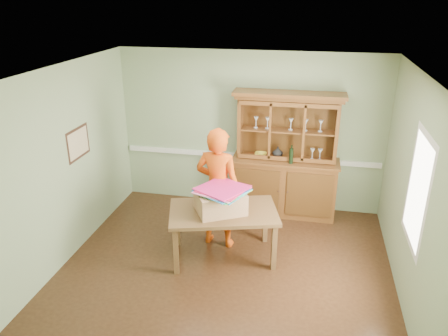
% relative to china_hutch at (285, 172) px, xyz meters
% --- Properties ---
extents(floor, '(4.50, 4.50, 0.00)m').
position_rel_china_hutch_xyz_m(floor, '(-0.64, -1.76, -0.74)').
color(floor, '#482B17').
rests_on(floor, ground).
extents(ceiling, '(4.50, 4.50, 0.00)m').
position_rel_china_hutch_xyz_m(ceiling, '(-0.64, -1.76, 1.96)').
color(ceiling, white).
rests_on(ceiling, wall_back).
extents(wall_back, '(4.50, 0.00, 4.50)m').
position_rel_china_hutch_xyz_m(wall_back, '(-0.64, 0.24, 0.61)').
color(wall_back, '#8BA27A').
rests_on(wall_back, floor).
extents(wall_left, '(0.00, 4.00, 4.00)m').
position_rel_china_hutch_xyz_m(wall_left, '(-2.89, -1.76, 0.61)').
color(wall_left, '#8BA27A').
rests_on(wall_left, floor).
extents(wall_right, '(0.00, 4.00, 4.00)m').
position_rel_china_hutch_xyz_m(wall_right, '(1.61, -1.76, 0.61)').
color(wall_right, '#8BA27A').
rests_on(wall_right, floor).
extents(wall_front, '(4.50, 0.00, 4.50)m').
position_rel_china_hutch_xyz_m(wall_front, '(-0.64, -3.76, 0.61)').
color(wall_front, '#8BA27A').
rests_on(wall_front, floor).
extents(chair_rail, '(4.41, 0.05, 0.08)m').
position_rel_china_hutch_xyz_m(chair_rail, '(-0.64, 0.21, 0.16)').
color(chair_rail, white).
rests_on(chair_rail, wall_back).
extents(framed_map, '(0.03, 0.60, 0.46)m').
position_rel_china_hutch_xyz_m(framed_map, '(-2.87, -1.46, 0.81)').
color(framed_map, '#362015').
rests_on(framed_map, wall_left).
extents(window_panel, '(0.03, 0.96, 1.36)m').
position_rel_china_hutch_xyz_m(window_panel, '(1.59, -2.06, 0.76)').
color(window_panel, white).
rests_on(window_panel, wall_right).
extents(china_hutch, '(1.78, 0.59, 2.09)m').
position_rel_china_hutch_xyz_m(china_hutch, '(0.00, 0.00, 0.00)').
color(china_hutch, brown).
rests_on(china_hutch, floor).
extents(dining_table, '(1.67, 1.26, 0.74)m').
position_rel_china_hutch_xyz_m(dining_table, '(-0.73, -1.56, -0.08)').
color(dining_table, brown).
rests_on(dining_table, floor).
extents(cardboard_box, '(0.80, 0.75, 0.30)m').
position_rel_china_hutch_xyz_m(cardboard_box, '(-0.77, -1.58, 0.15)').
color(cardboard_box, tan).
rests_on(cardboard_box, dining_table).
extents(kite_stack, '(0.77, 0.77, 0.06)m').
position_rel_china_hutch_xyz_m(kite_stack, '(-0.75, -1.60, 0.33)').
color(kite_stack, '#2B7FCF').
rests_on(kite_stack, cardboard_box).
extents(person, '(0.72, 0.53, 1.83)m').
position_rel_china_hutch_xyz_m(person, '(-0.89, -1.21, 0.18)').
color(person, '#DA4C0D').
rests_on(person, floor).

